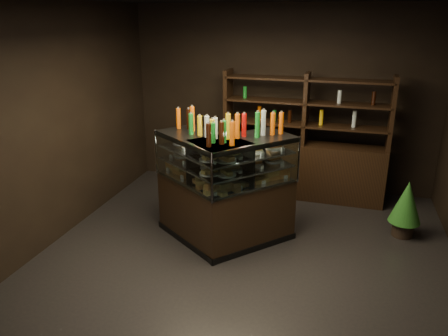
% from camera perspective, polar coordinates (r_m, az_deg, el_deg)
% --- Properties ---
extents(ground, '(5.00, 5.00, 0.00)m').
position_cam_1_polar(ground, '(5.54, 2.94, -11.21)').
color(ground, black).
rests_on(ground, ground).
extents(room_shell, '(5.02, 5.02, 3.01)m').
position_cam_1_polar(room_shell, '(4.84, 3.34, 8.96)').
color(room_shell, black).
rests_on(room_shell, ground).
extents(display_case, '(1.89, 1.39, 1.41)m').
position_cam_1_polar(display_case, '(5.66, -0.17, -5.08)').
color(display_case, black).
rests_on(display_case, ground).
extents(food_display, '(1.52, 0.97, 0.44)m').
position_cam_1_polar(food_display, '(5.43, -0.19, 0.48)').
color(food_display, '#DC994F').
rests_on(food_display, display_case).
extents(bottles_top, '(1.35, 0.83, 0.30)m').
position_cam_1_polar(bottles_top, '(5.30, -0.18, 5.49)').
color(bottles_top, '#147223').
rests_on(bottles_top, display_case).
extents(potted_conifer, '(0.41, 0.41, 0.88)m').
position_cam_1_polar(potted_conifer, '(6.22, 22.77, -4.01)').
color(potted_conifer, black).
rests_on(potted_conifer, ground).
extents(back_shelving, '(2.56, 0.50, 2.00)m').
position_cam_1_polar(back_shelving, '(7.09, 10.22, 0.90)').
color(back_shelving, black).
rests_on(back_shelving, ground).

